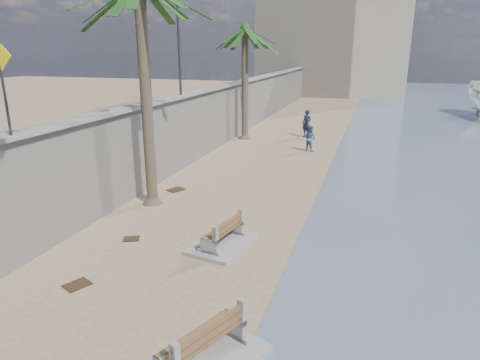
# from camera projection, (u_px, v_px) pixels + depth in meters

# --- Properties ---
(ground_plane) EXTENTS (140.00, 140.00, 0.00)m
(ground_plane) POSITION_uv_depth(u_px,v_px,m) (165.00, 324.00, 9.36)
(ground_plane) COLOR #9B7E5F
(seawall) EXTENTS (0.45, 70.00, 3.50)m
(seawall) POSITION_uv_depth(u_px,v_px,m) (232.00, 111.00, 28.56)
(seawall) COLOR gray
(seawall) RESTS_ON ground_plane
(wall_cap) EXTENTS (0.80, 70.00, 0.12)m
(wall_cap) POSITION_uv_depth(u_px,v_px,m) (232.00, 84.00, 28.03)
(wall_cap) COLOR gray
(wall_cap) RESTS_ON seawall
(end_building) EXTENTS (18.00, 12.00, 14.00)m
(end_building) POSITION_uv_depth(u_px,v_px,m) (334.00, 39.00, 55.23)
(end_building) COLOR #B7AA93
(end_building) RESTS_ON ground_plane
(bench_near) EXTENTS (2.42, 2.82, 0.99)m
(bench_near) POSITION_uv_depth(u_px,v_px,m) (203.00, 345.00, 8.05)
(bench_near) COLOR gray
(bench_near) RESTS_ON ground_plane
(bench_far) EXTENTS (1.83, 2.38, 0.90)m
(bench_far) POSITION_uv_depth(u_px,v_px,m) (223.00, 234.00, 12.91)
(bench_far) COLOR gray
(bench_far) RESTS_ON ground_plane
(palm_back) EXTENTS (5.00, 5.00, 7.86)m
(palm_back) POSITION_uv_depth(u_px,v_px,m) (245.00, 30.00, 26.53)
(palm_back) COLOR brown
(palm_back) RESTS_ON ground_plane
(pedestrian_sign) EXTENTS (0.78, 0.07, 2.40)m
(pedestrian_sign) POSITION_uv_depth(u_px,v_px,m) (1.00, 74.00, 10.65)
(pedestrian_sign) COLOR #2D2D33
(pedestrian_sign) RESTS_ON wall_cap
(streetlight) EXTENTS (0.28, 0.28, 5.12)m
(streetlight) POSITION_uv_depth(u_px,v_px,m) (178.00, 29.00, 19.81)
(streetlight) COLOR #2D2D33
(streetlight) RESTS_ON wall_cap
(person_a) EXTENTS (0.92, 0.82, 2.13)m
(person_a) POSITION_uv_depth(u_px,v_px,m) (307.00, 122.00, 28.73)
(person_a) COLOR #151A3A
(person_a) RESTS_ON ground_plane
(person_b) EXTENTS (1.02, 0.95, 1.70)m
(person_b) POSITION_uv_depth(u_px,v_px,m) (310.00, 137.00, 24.85)
(person_b) COLOR #486695
(person_b) RESTS_ON ground_plane
(debris_b) EXTENTS (0.70, 0.76, 0.03)m
(debris_b) POSITION_uv_depth(u_px,v_px,m) (77.00, 285.00, 10.88)
(debris_b) COLOR #382616
(debris_b) RESTS_ON ground_plane
(debris_c) EXTENTS (0.81, 0.87, 0.03)m
(debris_c) POSITION_uv_depth(u_px,v_px,m) (176.00, 190.00, 18.22)
(debris_c) COLOR #382616
(debris_c) RESTS_ON ground_plane
(debris_d) EXTENTS (0.62, 0.57, 0.03)m
(debris_d) POSITION_uv_depth(u_px,v_px,m) (131.00, 239.00, 13.50)
(debris_d) COLOR #382616
(debris_d) RESTS_ON ground_plane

